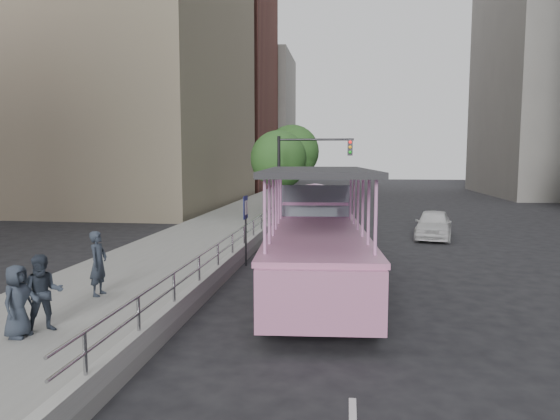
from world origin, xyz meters
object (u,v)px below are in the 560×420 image
at_px(pedestrian_mid, 43,293).
at_px(traffic_signal, 300,167).
at_px(car, 433,224).
at_px(parking_sign, 246,222).
at_px(pedestrian_far, 17,301).
at_px(street_tree_far, 293,154).
at_px(street_tree_near, 280,161).
at_px(duck_boat, 316,242).
at_px(pedestrian_near, 98,263).

distance_m(pedestrian_mid, traffic_signal, 18.40).
height_order(car, parking_sign, parking_sign).
relative_size(pedestrian_far, parking_sign, 0.58).
bearing_deg(pedestrian_far, car, -29.84).
height_order(traffic_signal, street_tree_far, street_tree_far).
bearing_deg(street_tree_near, parking_sign, -87.94).
xyz_separation_m(pedestrian_mid, street_tree_far, (2.43, 27.27, 3.17)).
height_order(car, street_tree_far, street_tree_far).
distance_m(parking_sign, street_tree_far, 19.11).
bearing_deg(street_tree_near, traffic_signal, -65.02).
distance_m(traffic_signal, street_tree_far, 9.57).
distance_m(duck_boat, pedestrian_near, 6.46).
distance_m(car, parking_sign, 11.00).
xyz_separation_m(pedestrian_mid, street_tree_near, (2.23, 21.27, 2.68)).
height_order(duck_boat, street_tree_near, street_tree_near).
bearing_deg(pedestrian_mid, street_tree_near, 53.80).
relative_size(car, street_tree_near, 0.73).
bearing_deg(car, street_tree_near, 158.92).
relative_size(pedestrian_near, traffic_signal, 0.34).
bearing_deg(duck_boat, pedestrian_far, -132.68).
relative_size(parking_sign, street_tree_near, 0.46).
relative_size(pedestrian_mid, pedestrian_far, 1.10).
height_order(pedestrian_mid, traffic_signal, traffic_signal).
bearing_deg(pedestrian_near, street_tree_far, -6.02).
distance_m(car, pedestrian_mid, 19.11).
xyz_separation_m(street_tree_near, street_tree_far, (0.20, 6.00, 0.49)).
relative_size(pedestrian_near, pedestrian_far, 1.15).
relative_size(car, pedestrian_mid, 2.50).
bearing_deg(pedestrian_near, street_tree_near, -7.41).
distance_m(pedestrian_far, street_tree_near, 21.97).
bearing_deg(car, parking_sign, -125.28).
relative_size(pedestrian_far, traffic_signal, 0.29).
relative_size(pedestrian_near, street_tree_near, 0.31).
distance_m(duck_boat, pedestrian_far, 8.54).
bearing_deg(parking_sign, pedestrian_mid, -107.93).
height_order(pedestrian_mid, street_tree_near, street_tree_near).
xyz_separation_m(pedestrian_far, street_tree_far, (2.77, 27.64, 3.24)).
bearing_deg(traffic_signal, pedestrian_near, -105.15).
relative_size(pedestrian_near, street_tree_far, 0.27).
bearing_deg(street_tree_far, car, -54.14).
xyz_separation_m(duck_boat, street_tree_near, (-3.22, 15.37, 2.44)).
relative_size(pedestrian_far, street_tree_near, 0.27).
bearing_deg(pedestrian_mid, parking_sign, 41.87).
bearing_deg(parking_sign, traffic_signal, 83.20).
distance_m(duck_boat, street_tree_far, 21.78).
bearing_deg(traffic_signal, car, -16.32).
bearing_deg(street_tree_far, traffic_signal, -81.57).
bearing_deg(pedestrian_near, pedestrian_mid, -175.10).
xyz_separation_m(traffic_signal, street_tree_far, (-1.40, 9.43, 0.81)).
xyz_separation_m(duck_boat, traffic_signal, (-1.62, 11.94, 2.12)).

